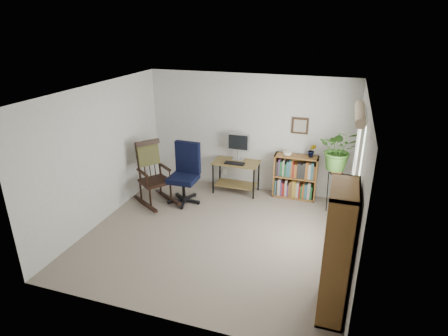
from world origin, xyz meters
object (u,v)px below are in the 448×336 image
(tall_bookshelf, at_px, (337,252))
(rocking_chair, at_px, (154,173))
(desk, at_px, (236,177))
(office_chair, at_px, (183,174))
(low_bookshelf, at_px, (295,177))

(tall_bookshelf, bearing_deg, rocking_chair, 150.43)
(rocking_chair, xyz_separation_m, tall_bookshelf, (3.43, -1.95, 0.22))
(desk, xyz_separation_m, rocking_chair, (-1.35, -0.96, 0.29))
(office_chair, bearing_deg, low_bookshelf, 26.03)
(rocking_chair, bearing_deg, low_bookshelf, -30.24)
(desk, height_order, rocking_chair, rocking_chair)
(office_chair, bearing_deg, rocking_chair, -158.07)
(office_chair, relative_size, tall_bookshelf, 0.71)
(rocking_chair, xyz_separation_m, low_bookshelf, (2.54, 1.08, -0.18))
(office_chair, bearing_deg, desk, 44.98)
(desk, xyz_separation_m, office_chair, (-0.84, -0.78, 0.27))
(office_chair, relative_size, low_bookshelf, 1.34)
(desk, distance_m, tall_bookshelf, 3.61)
(desk, relative_size, rocking_chair, 0.75)
(desk, bearing_deg, rocking_chair, -144.64)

